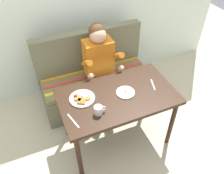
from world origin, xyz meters
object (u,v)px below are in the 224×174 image
Objects in this scene: coffee_mug at (99,110)px; fork at (153,85)px; couch at (95,81)px; person at (101,63)px; plate_breakfast at (82,99)px; table at (118,101)px; plate_eggs at (125,92)px; knife at (73,121)px.

fork is (0.68, 0.15, -0.04)m from coffee_mug.
person reaches higher than couch.
coffee_mug is at bearing -68.96° from plate_breakfast.
table is at bearing 30.08° from coffee_mug.
table is 0.60m from person.
table is 0.33m from coffee_mug.
person is at bearing -78.38° from couch.
fork is (0.38, -0.59, -0.01)m from person.
table is at bearing -13.50° from plate_breakfast.
couch is 0.87m from plate_eggs.
table is 0.83m from couch.
couch is 12.20× the size of coffee_mug.
coffee_mug is 0.25m from knife.
person is at bearing 94.97° from plate_eggs.
table is 6.00× the size of knife.
coffee_mug is (-0.26, -0.92, 0.45)m from couch.
fork is (0.77, -0.09, -0.01)m from plate_breakfast.
plate_breakfast is 1.33× the size of plate_eggs.
couch is 5.58× the size of plate_breakfast.
knife is (-0.55, -0.74, -0.01)m from person.
couch is 1.05m from coffee_mug.
coffee_mug reaches higher than table.
plate_eggs is (0.09, 0.00, 0.09)m from table.
couch reaches higher than plate_eggs.
plate_breakfast is 2.19× the size of coffee_mug.
plate_breakfast is 0.28m from knife.
table is at bearing 1.67° from knife.
plate_breakfast is 0.45m from plate_eggs.
table is 10.17× the size of coffee_mug.
plate_breakfast is at bearing -117.73° from couch.
person is 0.59m from plate_eggs.
coffee_mug reaches higher than plate_breakfast.
knife is at bearing -123.44° from plate_breakfast.
table is 6.18× the size of plate_eggs.
plate_breakfast reaches higher than knife.
knife is at bearing -126.55° from person.
plate_breakfast is at bearing -127.93° from person.
plate_eggs is at bearing 23.60° from coffee_mug.
couch is 1.12m from knife.
person is 0.80m from coffee_mug.
plate_eggs reaches higher than table.
couch reaches higher than coffee_mug.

